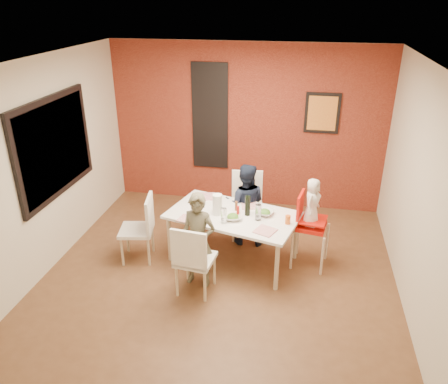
% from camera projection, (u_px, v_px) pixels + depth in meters
% --- Properties ---
extents(ground, '(4.50, 4.50, 0.00)m').
position_uv_depth(ground, '(220.00, 274.00, 5.74)').
color(ground, brown).
rests_on(ground, ground).
extents(ceiling, '(4.50, 4.50, 0.02)m').
position_uv_depth(ceiling, '(219.00, 62.00, 4.61)').
color(ceiling, silver).
rests_on(ceiling, wall_back).
extents(wall_back, '(4.50, 0.02, 2.70)m').
position_uv_depth(wall_back, '(246.00, 127.00, 7.19)').
color(wall_back, beige).
rests_on(wall_back, ground).
extents(wall_front, '(4.50, 0.02, 2.70)m').
position_uv_depth(wall_front, '(158.00, 298.00, 3.17)').
color(wall_front, beige).
rests_on(wall_front, ground).
extents(wall_left, '(0.02, 4.50, 2.70)m').
position_uv_depth(wall_left, '(47.00, 166.00, 5.56)').
color(wall_left, beige).
rests_on(wall_left, ground).
extents(wall_right, '(0.02, 4.50, 2.70)m').
position_uv_depth(wall_right, '(420.00, 194.00, 4.79)').
color(wall_right, beige).
rests_on(wall_right, ground).
extents(brick_accent_wall, '(4.50, 0.02, 2.70)m').
position_uv_depth(brick_accent_wall, '(246.00, 127.00, 7.17)').
color(brick_accent_wall, maroon).
rests_on(brick_accent_wall, ground).
extents(picture_window_frame, '(0.05, 1.70, 1.30)m').
position_uv_depth(picture_window_frame, '(55.00, 147.00, 5.65)').
color(picture_window_frame, black).
rests_on(picture_window_frame, wall_left).
extents(picture_window_pane, '(0.02, 1.55, 1.15)m').
position_uv_depth(picture_window_pane, '(56.00, 147.00, 5.65)').
color(picture_window_pane, black).
rests_on(picture_window_pane, wall_left).
extents(glassblock_strip, '(0.55, 0.03, 1.70)m').
position_uv_depth(glassblock_strip, '(210.00, 117.00, 7.20)').
color(glassblock_strip, silver).
rests_on(glassblock_strip, wall_back).
extents(glassblock_surround, '(0.60, 0.03, 1.76)m').
position_uv_depth(glassblock_surround, '(210.00, 117.00, 7.19)').
color(glassblock_surround, black).
rests_on(glassblock_surround, wall_back).
extents(art_print_frame, '(0.54, 0.03, 0.64)m').
position_uv_depth(art_print_frame, '(322.00, 113.00, 6.82)').
color(art_print_frame, black).
rests_on(art_print_frame, wall_back).
extents(art_print_canvas, '(0.44, 0.01, 0.54)m').
position_uv_depth(art_print_canvas, '(322.00, 113.00, 6.81)').
color(art_print_canvas, orange).
rests_on(art_print_canvas, wall_back).
extents(dining_table, '(1.86, 1.33, 0.70)m').
position_uv_depth(dining_table, '(233.00, 218.00, 5.80)').
color(dining_table, white).
rests_on(dining_table, ground).
extents(chair_near, '(0.48, 0.48, 0.94)m').
position_uv_depth(chair_near, '(193.00, 257.00, 5.15)').
color(chair_near, white).
rests_on(chair_near, ground).
extents(chair_far, '(0.51, 0.51, 0.98)m').
position_uv_depth(chair_far, '(247.00, 201.00, 6.49)').
color(chair_far, white).
rests_on(chair_far, ground).
extents(chair_left, '(0.51, 0.51, 0.94)m').
position_uv_depth(chair_left, '(142.00, 225.00, 5.86)').
color(chair_left, white).
rests_on(chair_left, ground).
extents(high_chair, '(0.50, 0.50, 1.03)m').
position_uv_depth(high_chair, '(308.00, 223.00, 5.72)').
color(high_chair, red).
rests_on(high_chair, ground).
extents(child_near, '(0.49, 0.36, 1.23)m').
position_uv_depth(child_near, '(198.00, 240.00, 5.32)').
color(child_near, brown).
rests_on(child_near, ground).
extents(child_far, '(0.62, 0.49, 1.22)m').
position_uv_depth(child_far, '(245.00, 204.00, 6.24)').
color(child_far, '#151D30').
rests_on(child_far, ground).
extents(toddler, '(0.30, 0.37, 0.64)m').
position_uv_depth(toddler, '(312.00, 202.00, 5.58)').
color(toddler, silver).
rests_on(toddler, high_chair).
extents(plate_near_left, '(0.25, 0.25, 0.01)m').
position_uv_depth(plate_near_left, '(187.00, 219.00, 5.64)').
color(plate_near_left, white).
rests_on(plate_near_left, dining_table).
extents(plate_far_mid, '(0.25, 0.25, 0.01)m').
position_uv_depth(plate_far_mid, '(249.00, 206.00, 5.98)').
color(plate_far_mid, silver).
rests_on(plate_far_mid, dining_table).
extents(plate_near_right, '(0.31, 0.31, 0.01)m').
position_uv_depth(plate_near_right, '(265.00, 231.00, 5.35)').
color(plate_near_right, white).
rests_on(plate_near_right, dining_table).
extents(plate_far_left, '(0.28, 0.28, 0.01)m').
position_uv_depth(plate_far_left, '(206.00, 196.00, 6.26)').
color(plate_far_left, silver).
rests_on(plate_far_left, dining_table).
extents(salad_bowl_a, '(0.29, 0.29, 0.06)m').
position_uv_depth(salad_bowl_a, '(233.00, 217.00, 5.63)').
color(salad_bowl_a, white).
rests_on(salad_bowl_a, dining_table).
extents(salad_bowl_b, '(0.28, 0.28, 0.06)m').
position_uv_depth(salad_bowl_b, '(265.00, 213.00, 5.75)').
color(salad_bowl_b, silver).
rests_on(salad_bowl_b, dining_table).
extents(wine_bottle, '(0.07, 0.07, 0.27)m').
position_uv_depth(wine_bottle, '(248.00, 206.00, 5.69)').
color(wine_bottle, black).
rests_on(wine_bottle, dining_table).
extents(wine_glass_a, '(0.07, 0.07, 0.20)m').
position_uv_depth(wine_glass_a, '(224.00, 215.00, 5.52)').
color(wine_glass_a, white).
rests_on(wine_glass_a, dining_table).
extents(wine_glass_b, '(0.08, 0.08, 0.22)m').
position_uv_depth(wine_glass_b, '(258.00, 212.00, 5.58)').
color(wine_glass_b, silver).
rests_on(wine_glass_b, dining_table).
extents(paper_towel_roll, '(0.13, 0.13, 0.28)m').
position_uv_depth(paper_towel_roll, '(217.00, 205.00, 5.71)').
color(paper_towel_roll, white).
rests_on(paper_towel_roll, dining_table).
extents(condiment_red, '(0.04, 0.04, 0.15)m').
position_uv_depth(condiment_red, '(238.00, 211.00, 5.69)').
color(condiment_red, red).
rests_on(condiment_red, dining_table).
extents(condiment_green, '(0.03, 0.03, 0.13)m').
position_uv_depth(condiment_green, '(248.00, 211.00, 5.71)').
color(condiment_green, '#2F6F25').
rests_on(condiment_green, dining_table).
extents(condiment_brown, '(0.04, 0.04, 0.14)m').
position_uv_depth(condiment_brown, '(236.00, 206.00, 5.82)').
color(condiment_brown, brown).
rests_on(condiment_brown, dining_table).
extents(sippy_cup, '(0.07, 0.07, 0.12)m').
position_uv_depth(sippy_cup, '(288.00, 220.00, 5.51)').
color(sippy_cup, '#D65C17').
rests_on(sippy_cup, dining_table).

